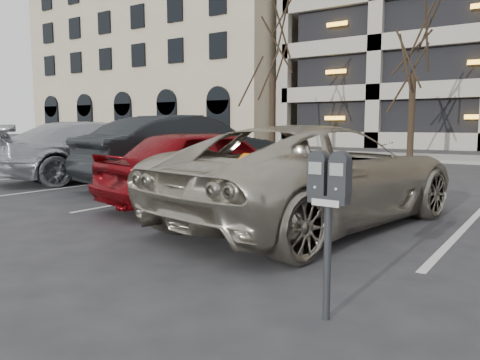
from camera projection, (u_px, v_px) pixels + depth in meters
name	position (u px, v px, depth m)	size (l,w,h in m)	color
ground	(306.00, 246.00, 5.66)	(140.00, 140.00, 0.00)	#28282B
stall_lines	(294.00, 207.00, 8.33)	(16.90, 5.20, 0.00)	silver
office_building	(186.00, 62.00, 45.02)	(26.00, 16.20, 15.00)	tan
tree_a	(273.00, 27.00, 23.63)	(3.87, 3.87, 8.80)	black
tree_b	(415.00, 23.00, 19.75)	(3.51, 3.51, 7.97)	black
parking_meter	(329.00, 194.00, 3.43)	(0.33, 0.14, 1.25)	black
suv_silver	(315.00, 175.00, 6.89)	(3.28, 5.59, 1.47)	#B0A795
car_red	(210.00, 166.00, 8.56)	(1.67, 4.16, 1.42)	maroon
car_dark	(185.00, 151.00, 11.09)	(1.77, 5.07, 1.67)	black
car_silver	(100.00, 151.00, 12.50)	(2.16, 5.32, 1.54)	#B2B5BA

